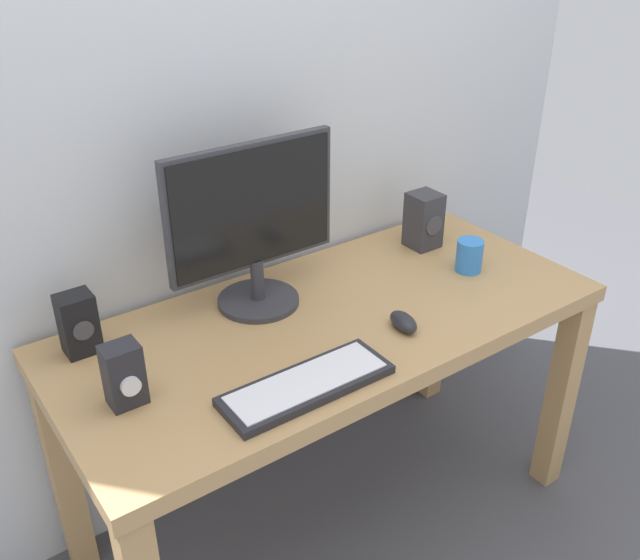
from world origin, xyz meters
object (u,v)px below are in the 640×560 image
object	(u,v)px
coffee_mug	(469,256)
audio_controller	(124,375)
monitor	(253,222)
desk	(331,349)
keyboard_primary	(307,385)
mouse	(403,322)
speaker_right	(424,220)
speaker_left	(78,324)

from	to	relation	value
coffee_mug	audio_controller	bearing A→B (deg)	179.96
monitor	desk	bearing A→B (deg)	-55.05
desk	monitor	size ratio (longest dim) A/B	3.06
keyboard_primary	audio_controller	bearing A→B (deg)	151.31
mouse	speaker_right	distance (m)	0.50
speaker_left	audio_controller	world-z (taller)	speaker_left
desk	speaker_right	distance (m)	0.55
mouse	speaker_right	xyz separation A→B (m)	(0.37, 0.33, 0.07)
monitor	coffee_mug	xyz separation A→B (m)	(0.60, -0.21, -0.19)
monitor	speaker_right	world-z (taller)	monitor
desk	coffee_mug	bearing A→B (deg)	-3.62
mouse	audio_controller	distance (m)	0.71
mouse	audio_controller	size ratio (longest dim) A/B	0.67
monitor	keyboard_primary	world-z (taller)	monitor
speaker_left	coffee_mug	world-z (taller)	speaker_left
desk	keyboard_primary	bearing A→B (deg)	-136.39
audio_controller	speaker_left	bearing A→B (deg)	92.91
monitor	mouse	xyz separation A→B (m)	(0.24, -0.33, -0.22)
keyboard_primary	speaker_right	size ratio (longest dim) A/B	2.31
monitor	speaker_left	bearing A→B (deg)	174.43
keyboard_primary	coffee_mug	xyz separation A→B (m)	(0.71, 0.19, 0.04)
desk	speaker_right	size ratio (longest dim) A/B	8.36
speaker_right	speaker_left	world-z (taller)	speaker_right
keyboard_primary	speaker_right	world-z (taller)	speaker_right
mouse	monitor	bearing A→B (deg)	134.71
monitor	coffee_mug	world-z (taller)	monitor
speaker_right	speaker_left	distance (m)	1.08
desk	audio_controller	bearing A→B (deg)	-177.06
desk	keyboard_primary	world-z (taller)	keyboard_primary
mouse	keyboard_primary	bearing A→B (deg)	-160.34
desk	audio_controller	distance (m)	0.61
audio_controller	coffee_mug	size ratio (longest dim) A/B	1.53
desk	audio_controller	size ratio (longest dim) A/B	9.95
keyboard_primary	coffee_mug	bearing A→B (deg)	14.90
mouse	coffee_mug	world-z (taller)	coffee_mug
monitor	mouse	distance (m)	0.46
keyboard_primary	mouse	world-z (taller)	mouse
desk	speaker_right	bearing A→B (deg)	19.58
monitor	coffee_mug	size ratio (longest dim) A/B	4.98
keyboard_primary	speaker_left	bearing A→B (deg)	129.18
desk	audio_controller	xyz separation A→B (m)	(-0.58, -0.03, 0.18)
speaker_left	coffee_mug	distance (m)	1.10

